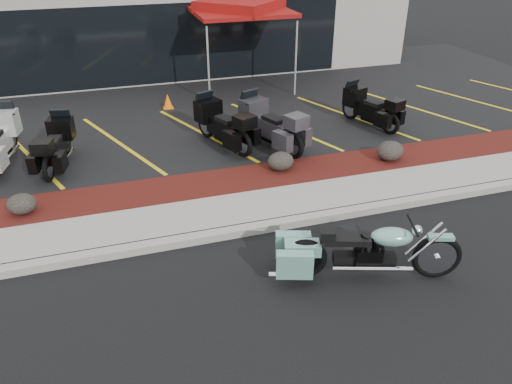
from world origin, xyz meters
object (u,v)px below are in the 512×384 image
object	(u,v)px
touring_white	(7,127)
popup_canopy	(240,8)
traffic_cone	(168,101)
hero_cruiser	(438,251)

from	to	relation	value
touring_white	popup_canopy	world-z (taller)	popup_canopy
touring_white	traffic_cone	world-z (taller)	touring_white
hero_cruiser	popup_canopy	bearing A→B (deg)	109.50
touring_white	traffic_cone	distance (m)	4.67
traffic_cone	popup_canopy	distance (m)	3.89
hero_cruiser	popup_canopy	xyz separation A→B (m)	(-0.23, 10.77, 2.18)
hero_cruiser	popup_canopy	distance (m)	10.99
touring_white	traffic_cone	size ratio (longest dim) A/B	5.12
touring_white	popup_canopy	xyz separation A→B (m)	(6.89, 3.55, 1.91)
hero_cruiser	touring_white	size ratio (longest dim) A/B	1.34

